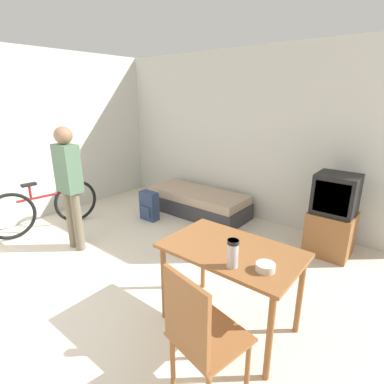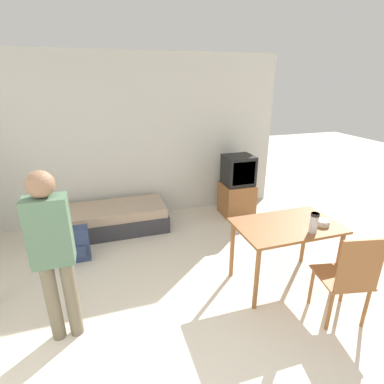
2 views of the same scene
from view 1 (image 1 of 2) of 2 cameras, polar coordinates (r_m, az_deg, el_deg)
wall_back at (r=5.21m, az=7.14°, el=10.75°), size 5.51×0.06×2.70m
wall_left at (r=5.61m, az=-25.38°, el=9.69°), size 0.06×4.85×2.70m
daybed at (r=5.26m, az=1.08°, el=-1.97°), size 1.80×0.75×0.41m
tv at (r=4.24m, az=25.18°, el=-4.32°), size 0.53×0.50×1.08m
dining_table at (r=2.63m, az=7.44°, el=-12.61°), size 1.15×0.72×0.77m
wooden_chair at (r=2.11m, az=1.24°, el=-25.19°), size 0.53×0.53×1.00m
bicycle at (r=5.10m, az=-26.18°, el=-2.68°), size 0.28×1.64×0.78m
person_standing at (r=4.13m, az=-22.36°, el=1.98°), size 0.34×0.22×1.64m
thermos_flask at (r=2.27m, az=7.76°, el=-11.27°), size 0.09×0.09×0.22m
mate_bowl at (r=2.32m, az=13.81°, el=-13.72°), size 0.14×0.14×0.06m
backpack at (r=5.03m, az=-8.19°, el=-2.65°), size 0.31×0.19×0.48m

